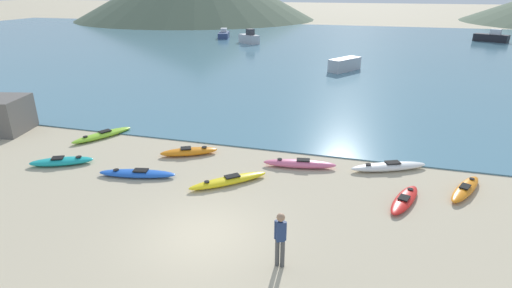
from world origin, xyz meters
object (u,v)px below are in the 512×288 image
person_near_foreground (280,237)px  moored_boat_3 (345,64)px  kayak_on_sand_3 (300,164)px  kayak_on_sand_0 (189,152)px  moored_boat_2 (249,38)px  kayak_on_sand_7 (62,161)px  shoreline_rock (6,115)px  moored_boat_1 (224,34)px  kayak_on_sand_2 (405,200)px  moored_boat_0 (491,37)px  kayak_on_sand_1 (137,173)px  kayak_on_sand_6 (389,166)px  kayak_on_sand_8 (465,189)px  kayak_on_sand_5 (229,180)px  kayak_on_sand_4 (102,135)px

person_near_foreground → moored_boat_3: size_ratio=0.47×
kayak_on_sand_3 → moored_boat_3: (0.26, 22.88, 0.48)m
kayak_on_sand_0 → moored_boat_2: moored_boat_2 is taller
kayak_on_sand_7 → shoreline_rock: (-6.04, 2.94, 0.81)m
kayak_on_sand_7 → moored_boat_1: (-9.47, 47.23, 0.39)m
kayak_on_sand_2 → kayak_on_sand_3: bearing=155.1°
person_near_foreground → moored_boat_2: (-14.97, 46.25, -0.25)m
kayak_on_sand_0 → moored_boat_0: moored_boat_0 is taller
kayak_on_sand_1 → moored_boat_2: (-7.74, 42.15, 0.63)m
kayak_on_sand_0 → moored_boat_3: size_ratio=0.73×
kayak_on_sand_0 → kayak_on_sand_3: (5.44, 0.06, 0.01)m
kayak_on_sand_6 → kayak_on_sand_8: (2.90, -1.33, -0.02)m
kayak_on_sand_5 → moored_boat_0: size_ratio=0.64×
kayak_on_sand_7 → moored_boat_0: moored_boat_0 is taller
kayak_on_sand_7 → shoreline_rock: bearing=154.0°
kayak_on_sand_5 → kayak_on_sand_8: kayak_on_sand_8 is taller
kayak_on_sand_7 → moored_boat_0: 61.19m
kayak_on_sand_1 → kayak_on_sand_2: size_ratio=1.26×
kayak_on_sand_0 → shoreline_rock: bearing=178.6°
kayak_on_sand_3 → kayak_on_sand_5: 3.52m
kayak_on_sand_0 → kayak_on_sand_4: 5.62m
kayak_on_sand_3 → kayak_on_sand_8: size_ratio=1.17×
kayak_on_sand_2 → kayak_on_sand_8: bearing=32.7°
moored_boat_1 → kayak_on_sand_8: bearing=-59.2°
moored_boat_0 → moored_boat_3: size_ratio=1.24×
kayak_on_sand_1 → kayak_on_sand_3: (6.58, 2.85, 0.04)m
kayak_on_sand_0 → kayak_on_sand_3: size_ratio=0.83×
person_near_foreground → shoreline_rock: 18.71m
kayak_on_sand_7 → kayak_on_sand_2: bearing=2.6°
kayak_on_sand_5 → moored_boat_3: (2.81, 25.30, 0.51)m
kayak_on_sand_3 → moored_boat_2: bearing=110.0°
kayak_on_sand_2 → kayak_on_sand_3: 4.85m
kayak_on_sand_4 → moored_boat_1: size_ratio=0.74×
kayak_on_sand_5 → moored_boat_2: (-11.77, 41.72, 0.61)m
moored_boat_3 → kayak_on_sand_0: bearing=-103.9°
kayak_on_sand_0 → person_near_foreground: (6.09, -6.89, 0.84)m
kayak_on_sand_2 → kayak_on_sand_8: 2.82m
kayak_on_sand_8 → moored_boat_3: (-6.52, 23.40, 0.51)m
kayak_on_sand_0 → kayak_on_sand_7: size_ratio=0.98×
kayak_on_sand_4 → shoreline_rock: 5.74m
kayak_on_sand_6 → moored_boat_1: moored_boat_1 is taller
moored_boat_0 → moored_boat_1: 39.82m
kayak_on_sand_7 → moored_boat_2: size_ratio=0.81×
moored_boat_2 → moored_boat_1: bearing=137.8°
person_near_foreground → shoreline_rock: (-17.28, 7.17, -0.04)m
kayak_on_sand_1 → person_near_foreground: bearing=-29.5°
kayak_on_sand_8 → moored_boat_1: 52.41m
kayak_on_sand_1 → kayak_on_sand_4: size_ratio=1.03×
kayak_on_sand_4 → kayak_on_sand_7: 3.59m
kayak_on_sand_3 → person_near_foreground: bearing=-84.6°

